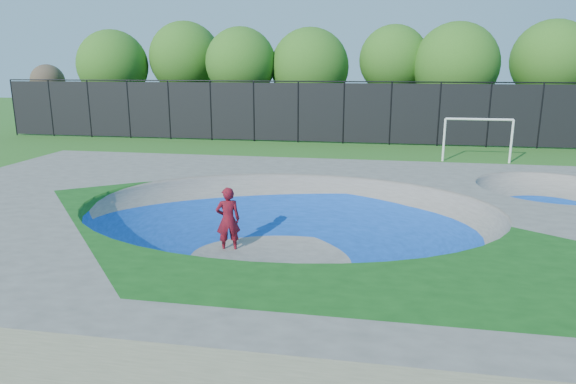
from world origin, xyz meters
name	(u,v)px	position (x,y,z in m)	size (l,w,h in m)	color
ground	(288,259)	(0.00, 0.00, 0.00)	(120.00, 120.00, 0.00)	#275F1A
skate_deck	(288,233)	(0.00, 0.00, 0.75)	(22.00, 14.00, 1.50)	gray
skater	(228,220)	(-1.72, 0.31, 0.92)	(0.67, 0.44, 1.84)	red
skateboard	(229,250)	(-1.72, 0.31, 0.03)	(0.78, 0.22, 0.05)	black
soccer_goal	(478,132)	(7.46, 15.63, 1.62)	(3.53, 0.12, 2.33)	white
fence	(344,111)	(0.00, 21.00, 2.10)	(48.09, 0.09, 4.04)	black
treeline	(375,65)	(1.85, 26.06, 5.05)	(52.14, 7.57, 8.39)	#483224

